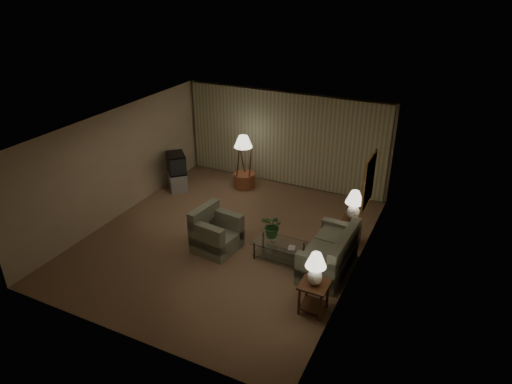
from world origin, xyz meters
The scene contains 16 objects.
ground centered at (0.00, 0.00, 0.00)m, with size 7.00×7.00×0.00m, color brown.
room_shell centered at (0.02, 1.51, 1.75)m, with size 6.04×7.02×2.72m.
sofa centered at (2.50, -0.14, 0.37)m, with size 1.71×0.95×0.73m.
armchair centered at (0.03, -0.47, 0.39)m, with size 1.12×1.09×0.77m.
side_table_near centered at (2.65, -1.49, 0.41)m, with size 0.51×0.51×0.60m.
side_table_far centered at (2.65, 1.11, 0.39)m, with size 0.46×0.38×0.60m.
table_lamp_near centered at (2.65, -1.49, 0.99)m, with size 0.38×0.38×0.65m.
table_lamp_far centered at (2.65, 1.11, 1.01)m, with size 0.41×0.41×0.70m.
coffee_table centered at (1.43, -0.24, 0.28)m, with size 1.10×0.60×0.41m.
tv_cabinet centered at (-2.55, 1.75, 0.25)m, with size 0.85×0.86×0.50m, color #A6A6A8.
crt_tv centered at (-2.55, 1.75, 0.78)m, with size 0.79×0.79×0.56m, color black.
floor_lamp centered at (-0.87, 2.59, 0.82)m, with size 0.51×0.51×1.57m.
ottoman centered at (-0.88, 2.67, 0.21)m, with size 0.62×0.62×0.41m, color #9B4F34.
vase centered at (1.28, -0.24, 0.49)m, with size 0.15×0.15×0.16m, color white.
flowers centered at (1.28, -0.24, 0.84)m, with size 0.47×0.41×0.53m, color #30662D.
book centered at (1.68, -0.34, 0.42)m, with size 0.15×0.20×0.02m, color olive.
Camera 1 is at (4.56, -7.87, 5.71)m, focal length 32.00 mm.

